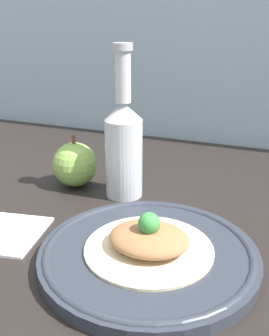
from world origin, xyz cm
name	(u,v)px	position (x,y,z in cm)	size (l,w,h in cm)	color
ground_plane	(111,247)	(0.00, 0.00, -2.00)	(180.00, 110.00, 4.00)	black
plate	(149,254)	(7.74, -4.15, 1.17)	(29.97, 29.97, 2.19)	#2D333D
plated_food	(149,240)	(7.74, -4.15, 3.30)	(17.59, 17.59, 5.57)	beige
cider_bottle	(124,144)	(-3.77, 14.37, 9.97)	(6.79, 6.79, 27.34)	silver
apple	(75,164)	(-14.39, 14.93, 4.36)	(8.71, 8.71, 10.38)	#84B74C
napkin	(0,231)	(-16.15, -5.80, 0.40)	(14.97, 13.80, 0.80)	white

